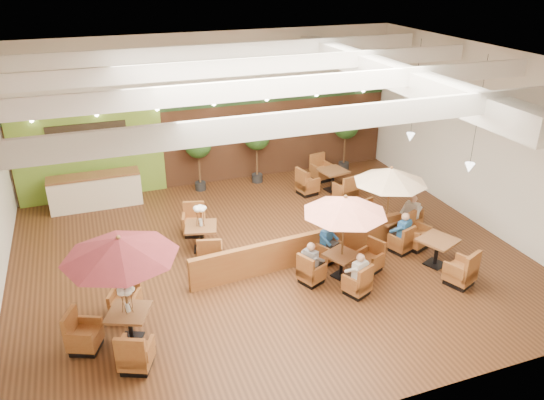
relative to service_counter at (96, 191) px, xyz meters
name	(u,v)px	position (x,y,z in m)	size (l,w,h in m)	color
room	(261,121)	(4.65, -3.88, 3.05)	(14.04, 14.00, 5.52)	#381E0F
service_counter	(96,191)	(0.00, 0.00, 0.00)	(3.00, 0.75, 1.18)	beige
booth_divider	(302,249)	(5.16, -5.81, -0.13)	(6.52, 0.18, 0.90)	brown
table_0	(119,268)	(0.22, -7.49, 1.32)	(2.62, 2.79, 2.66)	brown
table_1	(344,222)	(5.87, -6.78, 1.07)	(2.50, 2.50, 2.40)	brown
table_2	(389,189)	(8.09, -5.35, 1.04)	(2.44, 2.44, 2.36)	brown
table_3	(201,234)	(2.70, -4.10, -0.09)	(1.09, 2.78, 1.56)	brown
table_4	(436,252)	(8.61, -7.16, -0.19)	(1.20, 2.92, 1.02)	brown
table_5	(325,182)	(7.90, -1.51, -0.21)	(1.92, 2.78, 1.01)	brown
topiary_0	(198,147)	(3.66, 0.20, 1.07)	(0.95, 0.95, 2.22)	black
topiary_1	(257,139)	(5.86, 0.20, 1.12)	(0.98, 0.98, 2.29)	black
topiary_2	(346,128)	(9.52, 0.20, 1.13)	(0.99, 0.99, 2.31)	black
diner_0	(358,269)	(5.87, -7.66, 0.15)	(0.41, 0.37, 0.74)	silver
diner_1	(328,238)	(5.87, -5.91, 0.15)	(0.41, 0.40, 0.72)	#245A9D
diner_2	(312,258)	(5.00, -6.78, 0.16)	(0.40, 0.42, 0.76)	slate
diner_3	(403,228)	(8.09, -6.21, 0.18)	(0.45, 0.43, 0.81)	#245A9D
diner_4	(411,211)	(8.95, -5.35, 0.19)	(0.45, 0.47, 0.83)	silver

